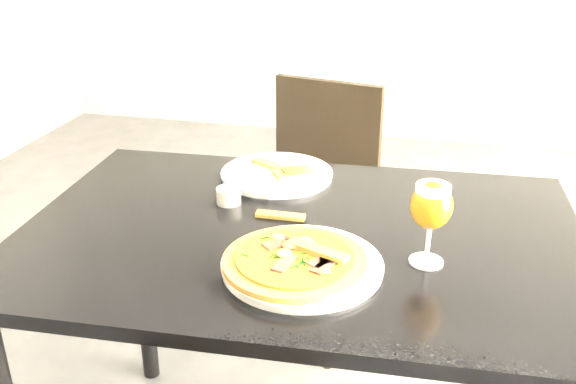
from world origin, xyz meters
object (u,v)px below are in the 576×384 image
(dining_table, at_px, (300,266))
(pizza, at_px, (295,260))
(chair_far, at_px, (313,201))
(beer_glass, at_px, (432,206))

(dining_table, bearing_deg, pizza, -83.63)
(dining_table, height_order, chair_far, chair_far)
(dining_table, xyz_separation_m, pizza, (0.03, -0.17, 0.12))
(dining_table, bearing_deg, chair_far, 96.22)
(dining_table, bearing_deg, beer_glass, -18.97)
(dining_table, relative_size, chair_far, 1.44)
(chair_far, bearing_deg, dining_table, -68.30)
(dining_table, relative_size, pizza, 4.51)
(chair_far, bearing_deg, pizza, -68.27)
(pizza, xyz_separation_m, beer_glass, (0.24, 0.09, 0.10))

